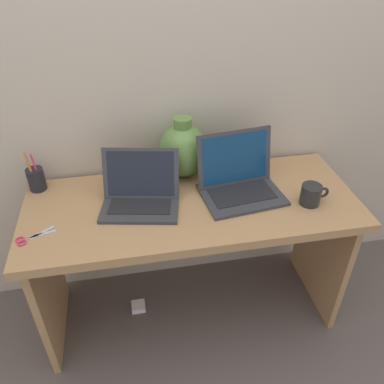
# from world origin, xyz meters

# --- Properties ---
(ground_plane) EXTENTS (6.00, 6.00, 0.00)m
(ground_plane) POSITION_xyz_m (0.00, 0.00, 0.00)
(ground_plane) COLOR #564C47
(back_wall) EXTENTS (4.40, 0.04, 2.40)m
(back_wall) POSITION_xyz_m (0.00, 0.32, 1.20)
(back_wall) COLOR #BCAD99
(back_wall) RESTS_ON ground
(desk) EXTENTS (1.40, 0.57, 0.71)m
(desk) POSITION_xyz_m (0.00, 0.00, 0.55)
(desk) COLOR #AD7F51
(desk) RESTS_ON ground
(laptop_left) EXTENTS (0.35, 0.28, 0.22)m
(laptop_left) POSITION_xyz_m (-0.21, 0.03, 0.76)
(laptop_left) COLOR #333338
(laptop_left) RESTS_ON desk
(laptop_right) EXTENTS (0.36, 0.29, 0.25)m
(laptop_right) POSITION_xyz_m (0.21, 0.04, 0.77)
(laptop_right) COLOR #333338
(laptop_right) RESTS_ON desk
(green_vase) EXTENTS (0.22, 0.22, 0.28)m
(green_vase) POSITION_xyz_m (0.00, 0.22, 0.83)
(green_vase) COLOR #5B843D
(green_vase) RESTS_ON desk
(coffee_mug) EXTENTS (0.12, 0.08, 0.09)m
(coffee_mug) POSITION_xyz_m (0.48, -0.10, 0.75)
(coffee_mug) COLOR black
(coffee_mug) RESTS_ON desk
(pen_cup) EXTENTS (0.07, 0.07, 0.19)m
(pen_cup) POSITION_xyz_m (-0.65, 0.22, 0.76)
(pen_cup) COLOR black
(pen_cup) RESTS_ON desk
(scissors) EXTENTS (0.15, 0.10, 0.01)m
(scissors) POSITION_xyz_m (-0.64, -0.12, 0.71)
(scissors) COLOR #B7B7BC
(scissors) RESTS_ON desk
(power_brick) EXTENTS (0.07, 0.07, 0.03)m
(power_brick) POSITION_xyz_m (-0.28, 0.05, 0.01)
(power_brick) COLOR white
(power_brick) RESTS_ON ground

